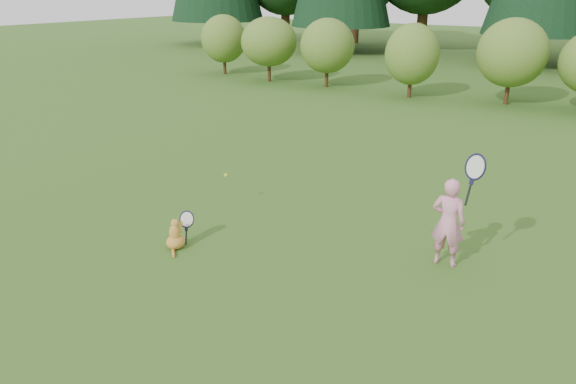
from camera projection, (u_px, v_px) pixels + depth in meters
The scene contains 5 objects.
ground at pixel (247, 249), 8.33m from camera, with size 100.00×100.00×0.00m, color #295618.
shrub_row at pixel (497, 61), 17.93m from camera, with size 28.00×3.00×2.80m, color #4B7223, non-canonical shape.
child at pixel (449, 221), 7.65m from camera, with size 0.73×0.48×1.89m.
cat at pixel (176, 233), 8.30m from camera, with size 0.45×0.71×0.62m.
tennis_ball at pixel (226, 175), 9.76m from camera, with size 0.07×0.07×0.07m.
Camera 1 is at (4.74, -5.87, 3.68)m, focal length 35.00 mm.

